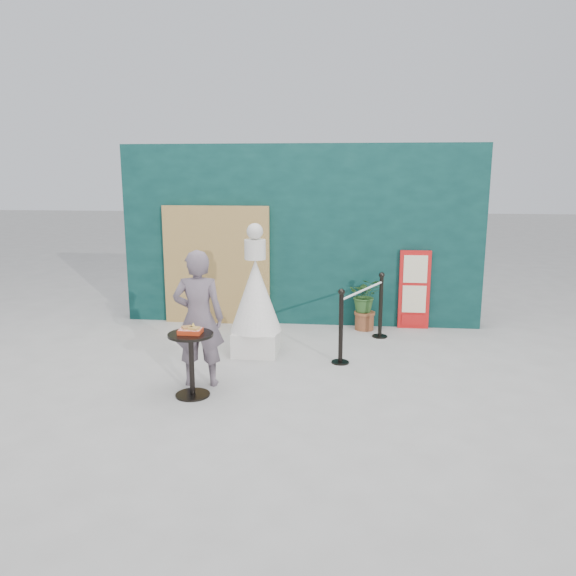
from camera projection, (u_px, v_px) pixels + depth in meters
The scene contains 10 objects.
ground at pixel (277, 391), 6.66m from camera, with size 60.00×60.00×0.00m, color #ADAAA5.
back_wall at pixel (300, 235), 9.42m from camera, with size 6.00×0.30×3.00m, color #092B2A.
bamboo_fence at pixel (217, 265), 9.46m from camera, with size 1.80×0.08×2.00m, color tan.
woman at pixel (199, 318), 6.70m from camera, with size 0.61×0.40×1.66m, color slate.
menu_board at pixel (414, 290), 9.20m from camera, with size 0.50×0.07×1.30m.
statue at pixel (256, 302), 7.89m from camera, with size 0.73×0.73×1.86m.
cafe_table at pixel (191, 355), 6.42m from camera, with size 0.52×0.52×0.75m.
food_basket at pixel (191, 330), 6.36m from camera, with size 0.26×0.19×0.11m.
planter at pixel (365, 300), 9.15m from camera, with size 0.51×0.44×0.86m.
stanchion_barrier at pixel (362, 316), 8.13m from camera, with size 0.84×1.54×1.03m.
Camera 1 is at (0.79, -6.22, 2.55)m, focal length 35.00 mm.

